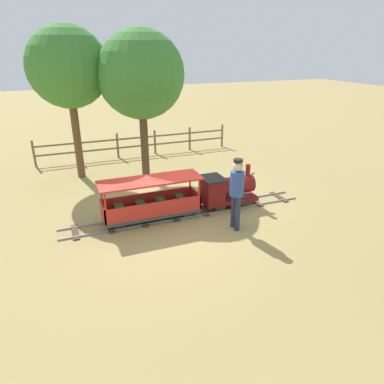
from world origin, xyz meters
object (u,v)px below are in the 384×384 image
Objects in this scene: passenger_car at (151,203)px; oak_tree_distant at (68,68)px; conductor_person at (237,189)px; oak_tree_near at (141,75)px; locomotive at (227,189)px.

oak_tree_distant reaches higher than passenger_car.
conductor_person is 6.02m from oak_tree_distant.
oak_tree_distant is at bearing -161.14° from passenger_car.
oak_tree_near is (-2.99, 0.64, 2.61)m from passenger_car.
passenger_car is at bearing -90.00° from locomotive.
oak_tree_distant reaches higher than locomotive.
conductor_person is 0.37× the size of oak_tree_distant.
conductor_person is 0.38× the size of oak_tree_near.
passenger_car is at bearing -12.02° from oak_tree_near.
oak_tree_distant is (-4.78, -2.88, 2.27)m from conductor_person.
conductor_person is at bearing 13.53° from oak_tree_near.
oak_tree_distant reaches higher than conductor_person.
oak_tree_distant is (-3.69, -3.20, 2.74)m from locomotive.
conductor_person is at bearing 31.07° from oak_tree_distant.
locomotive is 0.34× the size of oak_tree_near.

